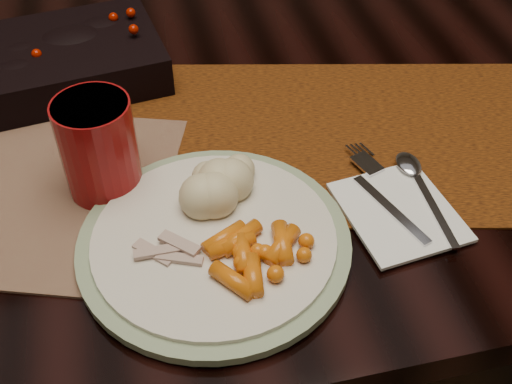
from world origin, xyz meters
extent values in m
plane|color=black|center=(0.00, 0.00, 0.00)|extent=(5.00, 5.00, 0.00)
cube|color=black|center=(0.00, 0.00, 0.38)|extent=(1.80, 1.00, 0.75)
cube|color=#3A2005|center=(-0.05, -0.12, 0.75)|extent=(1.65, 0.68, 0.00)
cylinder|color=silver|center=(-0.06, -0.32, 0.76)|extent=(0.38, 0.38, 0.02)
cube|color=white|center=(0.15, -0.31, 0.76)|extent=(0.14, 0.15, 0.00)
cylinder|color=maroon|center=(-0.17, -0.19, 0.81)|extent=(0.10, 0.10, 0.12)
camera|label=1|loc=(-0.12, -0.78, 1.28)|focal=45.00mm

